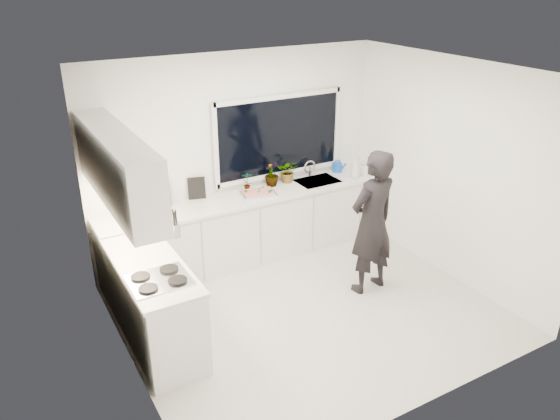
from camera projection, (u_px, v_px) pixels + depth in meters
floor at (309, 312)px, 6.27m from camera, size 4.00×3.50×0.02m
wall_back at (238, 157)px, 7.11m from camera, size 4.00×0.02×2.70m
wall_left at (120, 248)px, 4.80m from camera, size 0.02×3.50×2.70m
wall_right at (450, 171)px, 6.63m from camera, size 0.02×3.50×2.70m
ceiling at (315, 71)px, 5.16m from camera, size 4.00×3.50×0.02m
window at (279, 136)px, 7.27m from camera, size 1.80×0.02×1.00m
base_cabinets_back at (250, 229)px, 7.23m from camera, size 3.92×0.58×0.88m
base_cabinets_left at (154, 305)px, 5.60m from camera, size 0.58×1.60×0.88m
countertop_back at (250, 197)px, 7.04m from camera, size 3.94×0.62×0.04m
countertop_left at (150, 266)px, 5.41m from camera, size 0.62×1.60×0.04m
upper_cabinets at (117, 167)px, 5.25m from camera, size 0.34×2.10×0.70m
sink at (317, 184)px, 7.53m from camera, size 0.58×0.42×0.14m
faucet at (310, 169)px, 7.63m from camera, size 0.03×0.03×0.22m
stovetop at (159, 279)px, 5.11m from camera, size 0.56×0.48×0.03m
person at (372, 223)px, 6.36m from camera, size 0.69×0.50×1.77m
pizza_tray at (258, 193)px, 7.06m from camera, size 0.48×0.39×0.03m
pizza at (258, 192)px, 7.05m from camera, size 0.44×0.35×0.01m
watering_can at (337, 167)px, 7.82m from camera, size 0.17×0.17×0.13m
paper_towel_roll at (141, 205)px, 6.43m from camera, size 0.12×0.12×0.26m
knife_block at (123, 208)px, 6.38m from camera, size 0.14×0.11×0.22m
utensil_crock at (175, 230)px, 5.92m from camera, size 0.17×0.17×0.16m
picture_frame_large at (197, 188)px, 6.88m from camera, size 0.22×0.08×0.28m
picture_frame_small at (160, 195)px, 6.66m from camera, size 0.25×0.07×0.30m
herb_plants at (279, 173)px, 7.34m from camera, size 0.89×0.36×0.33m
soap_bottles at (358, 167)px, 7.60m from camera, size 0.31×0.15×0.33m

